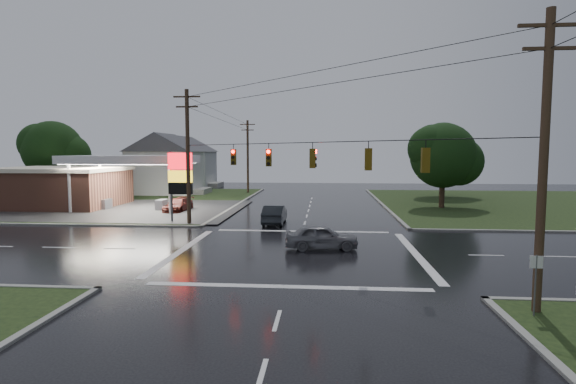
# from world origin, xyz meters

# --- Properties ---
(ground) EXTENTS (120.00, 120.00, 0.00)m
(ground) POSITION_xyz_m (0.00, 0.00, 0.00)
(ground) COLOR black
(ground) RESTS_ON ground
(grass_nw) EXTENTS (36.00, 36.00, 0.08)m
(grass_nw) POSITION_xyz_m (-26.00, 26.00, 0.04)
(grass_nw) COLOR black
(grass_nw) RESTS_ON ground
(grass_ne) EXTENTS (36.00, 36.00, 0.08)m
(grass_ne) POSITION_xyz_m (26.00, 26.00, 0.04)
(grass_ne) COLOR black
(grass_ne) RESTS_ON ground
(gas_station) EXTENTS (26.20, 18.00, 5.60)m
(gas_station) POSITION_xyz_m (-25.68, 19.70, 2.55)
(gas_station) COLOR #2D2D2D
(gas_station) RESTS_ON ground
(pylon_sign) EXTENTS (2.00, 0.35, 6.00)m
(pylon_sign) POSITION_xyz_m (-10.50, 10.50, 4.01)
(pylon_sign) COLOR #59595E
(pylon_sign) RESTS_ON ground
(utility_pole_nw) EXTENTS (2.20, 0.32, 11.00)m
(utility_pole_nw) POSITION_xyz_m (-9.50, 9.50, 5.72)
(utility_pole_nw) COLOR #382619
(utility_pole_nw) RESTS_ON ground
(utility_pole_se) EXTENTS (2.20, 0.32, 11.00)m
(utility_pole_se) POSITION_xyz_m (9.50, -9.50, 5.72)
(utility_pole_se) COLOR #382619
(utility_pole_se) RESTS_ON ground
(utility_pole_n) EXTENTS (2.20, 0.32, 10.50)m
(utility_pole_n) POSITION_xyz_m (-9.50, 38.00, 5.47)
(utility_pole_n) COLOR #382619
(utility_pole_n) RESTS_ON ground
(traffic_signals) EXTENTS (26.87, 26.87, 1.47)m
(traffic_signals) POSITION_xyz_m (0.02, -0.02, 6.48)
(traffic_signals) COLOR black
(traffic_signals) RESTS_ON ground
(house_near) EXTENTS (11.05, 8.48, 8.60)m
(house_near) POSITION_xyz_m (-20.95, 36.00, 4.41)
(house_near) COLOR silver
(house_near) RESTS_ON ground
(house_far) EXTENTS (11.05, 8.48, 8.60)m
(house_far) POSITION_xyz_m (-21.95, 48.00, 4.41)
(house_far) COLOR silver
(house_far) RESTS_ON ground
(tree_nw_behind) EXTENTS (8.93, 7.60, 10.00)m
(tree_nw_behind) POSITION_xyz_m (-33.84, 29.99, 6.18)
(tree_nw_behind) COLOR black
(tree_nw_behind) RESTS_ON ground
(tree_ne_near) EXTENTS (7.99, 6.80, 8.98)m
(tree_ne_near) POSITION_xyz_m (14.14, 21.99, 5.56)
(tree_ne_near) COLOR black
(tree_ne_near) RESTS_ON ground
(tree_ne_far) EXTENTS (8.46, 7.20, 9.80)m
(tree_ne_far) POSITION_xyz_m (17.15, 33.99, 6.18)
(tree_ne_far) COLOR black
(tree_ne_far) RESTS_ON ground
(car_north) EXTENTS (1.68, 4.75, 1.56)m
(car_north) POSITION_xyz_m (-2.50, 10.40, 0.78)
(car_north) COLOR black
(car_north) RESTS_ON ground
(car_crossing) EXTENTS (4.64, 2.22, 1.53)m
(car_crossing) POSITION_xyz_m (1.48, 0.93, 0.77)
(car_crossing) COLOR slate
(car_crossing) RESTS_ON ground
(car_pump) EXTENTS (2.25, 4.70, 1.32)m
(car_pump) POSITION_xyz_m (-13.00, 17.26, 0.66)
(car_pump) COLOR #531913
(car_pump) RESTS_ON ground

